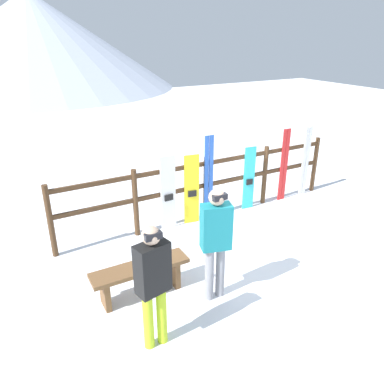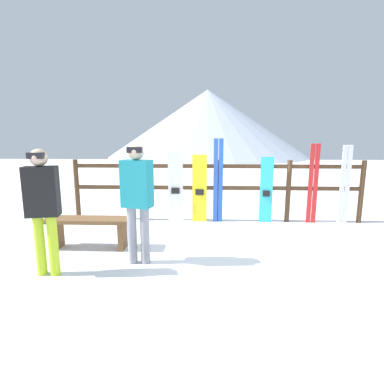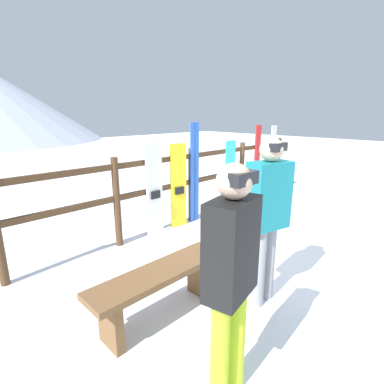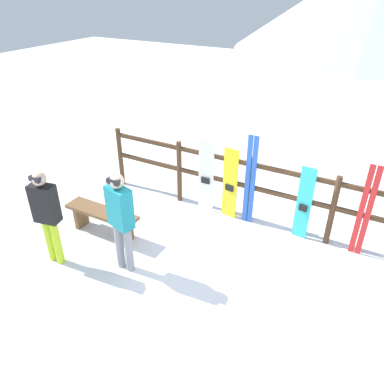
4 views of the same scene
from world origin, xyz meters
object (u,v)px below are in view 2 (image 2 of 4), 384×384
object	(u,v)px
person_black	(43,203)
snowboard_yellow	(200,189)
bench	(89,226)
ski_pair_blue	(218,181)
person_teal	(137,195)
snowboard_cyan	(266,190)
ski_pair_red	(313,184)
ski_pair_white	(345,185)
snowboard_white	(176,187)

from	to	relation	value
person_black	snowboard_yellow	distance (m)	3.22
bench	ski_pair_blue	size ratio (longest dim) A/B	0.81
person_teal	snowboard_cyan	xyz separation A→B (m)	(2.20, 2.17, -0.30)
ski_pair_blue	ski_pair_red	bearing A→B (deg)	0.00
person_black	ski_pair_white	xyz separation A→B (m)	(4.88, 2.58, -0.15)
bench	ski_pair_red	size ratio (longest dim) A/B	0.86
snowboard_white	ski_pair_blue	distance (m)	0.90
person_black	snowboard_yellow	size ratio (longest dim) A/B	1.15
person_teal	snowboard_yellow	xyz separation A→B (m)	(0.82, 2.17, -0.28)
person_black	person_teal	bearing A→B (deg)	20.69
snowboard_white	ski_pair_white	size ratio (longest dim) A/B	0.91
snowboard_cyan	bench	bearing A→B (deg)	-152.27
bench	snowboard_white	bearing A→B (deg)	53.15
person_teal	ski_pair_red	size ratio (longest dim) A/B	1.03
person_black	snowboard_white	world-z (taller)	person_black
bench	snowboard_yellow	distance (m)	2.40
ski_pair_red	snowboard_cyan	bearing A→B (deg)	-179.79
person_teal	ski_pair_white	world-z (taller)	person_teal
bench	person_teal	bearing A→B (deg)	-30.46
snowboard_white	snowboard_cyan	distance (m)	1.88
person_black	snowboard_yellow	bearing A→B (deg)	53.43
ski_pair_white	snowboard_white	bearing A→B (deg)	-179.94
bench	ski_pair_red	bearing A→B (deg)	21.99
snowboard_yellow	ski_pair_red	xyz separation A→B (m)	(2.32, 0.00, 0.12)
snowboard_white	person_teal	bearing A→B (deg)	-98.29
snowboard_white	snowboard_cyan	xyz separation A→B (m)	(1.88, -0.00, -0.05)
snowboard_white	ski_pair_white	xyz separation A→B (m)	(3.47, 0.00, 0.07)
snowboard_white	ski_pair_red	bearing A→B (deg)	0.07
person_black	snowboard_cyan	size ratio (longest dim) A/B	1.18
person_teal	ski_pair_white	size ratio (longest dim) A/B	1.04
ski_pair_blue	snowboard_cyan	bearing A→B (deg)	-0.20
snowboard_cyan	snowboard_yellow	bearing A→B (deg)	180.00
snowboard_white	ski_pair_blue	bearing A→B (deg)	0.22
person_teal	snowboard_yellow	distance (m)	2.33
ski_pair_white	person_black	bearing A→B (deg)	-152.10
snowboard_yellow	ski_pair_red	bearing A→B (deg)	0.09
ski_pair_blue	ski_pair_red	world-z (taller)	ski_pair_blue
person_teal	ski_pair_red	distance (m)	3.82
person_teal	person_black	bearing A→B (deg)	-159.31
snowboard_cyan	ski_pair_red	size ratio (longest dim) A/B	0.84
bench	person_teal	xyz separation A→B (m)	(0.91, -0.53, 0.62)
person_black	ski_pair_white	distance (m)	5.52
ski_pair_red	bench	bearing A→B (deg)	-158.01
snowboard_yellow	person_black	bearing A→B (deg)	-126.57
snowboard_cyan	ski_pair_white	xyz separation A→B (m)	(1.59, 0.00, 0.12)
snowboard_yellow	ski_pair_white	world-z (taller)	ski_pair_white
person_black	ski_pair_blue	xyz separation A→B (m)	(2.30, 2.58, -0.08)
bench	snowboard_yellow	bearing A→B (deg)	43.41
snowboard_white	snowboard_yellow	distance (m)	0.50
ski_pair_red	person_black	bearing A→B (deg)	-148.63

